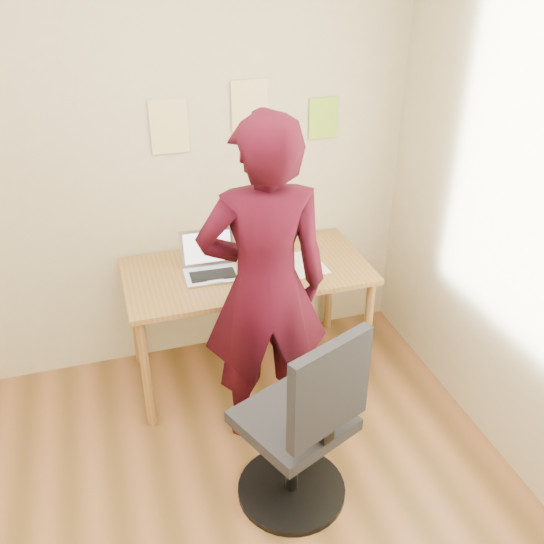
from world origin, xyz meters
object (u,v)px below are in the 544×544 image
object	(u,v)px
desk	(247,282)
office_chair	(303,434)
laptop	(210,264)
person	(265,288)
phone	(280,280)

from	to	relation	value
desk	office_chair	world-z (taller)	office_chair
laptop	person	world-z (taller)	person
desk	phone	size ratio (longest dim) A/B	10.22
person	desk	bearing A→B (deg)	-87.51
laptop	office_chair	distance (m)	1.14
phone	office_chair	xyz separation A→B (m)	(-0.16, -0.85, -0.31)
person	laptop	bearing A→B (deg)	-64.73
desk	laptop	xyz separation A→B (m)	(-0.21, 0.03, 0.14)
desk	person	xyz separation A→B (m)	(-0.04, -0.48, 0.24)
phone	office_chair	bearing A→B (deg)	-121.80
desk	office_chair	bearing A→B (deg)	-91.24
phone	person	size ratio (longest dim) A/B	0.08
phone	person	bearing A→B (deg)	-141.88
laptop	office_chair	xyz separation A→B (m)	(0.18, -1.07, -0.35)
desk	laptop	size ratio (longest dim) A/B	4.41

